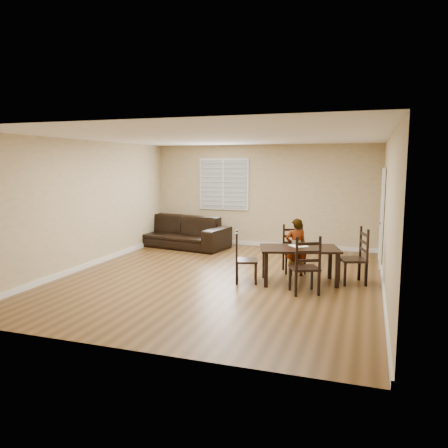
{
  "coord_description": "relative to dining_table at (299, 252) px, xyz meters",
  "views": [
    {
      "loc": [
        2.69,
        -7.84,
        2.22
      ],
      "look_at": [
        -0.08,
        0.42,
        1.0
      ],
      "focal_mm": 35.0,
      "sensor_mm": 36.0,
      "label": 1
    }
  ],
  "objects": [
    {
      "name": "child",
      "position": [
        -0.15,
        0.5,
        -0.0
      ],
      "size": [
        0.49,
        0.41,
        1.15
      ],
      "primitive_type": "imported",
      "rotation": [
        0.0,
        0.0,
        3.52
      ],
      "color": "gray",
      "rests_on": "ground"
    },
    {
      "name": "chair_near",
      "position": [
        -0.27,
        0.88,
        -0.14
      ],
      "size": [
        0.55,
        0.53,
        0.97
      ],
      "rotation": [
        0.0,
        0.0,
        0.35
      ],
      "color": "black",
      "rests_on": "ground"
    },
    {
      "name": "napkin",
      "position": [
        -0.05,
        0.15,
        0.09
      ],
      "size": [
        0.42,
        0.42,
        0.0
      ],
      "primitive_type": "cube",
      "rotation": [
        0.0,
        0.0,
        0.7
      ],
      "color": "silver",
      "rests_on": "dining_table"
    },
    {
      "name": "chair_far",
      "position": [
        0.24,
        -0.74,
        -0.12
      ],
      "size": [
        0.6,
        0.58,
        1.02
      ],
      "rotation": [
        0.0,
        0.0,
        3.59
      ],
      "color": "black",
      "rests_on": "ground"
    },
    {
      "name": "ground",
      "position": [
        -1.5,
        -0.13,
        -0.58
      ],
      "size": [
        7.0,
        7.0,
        0.0
      ],
      "primitive_type": "plane",
      "color": "brown",
      "rests_on": "ground"
    },
    {
      "name": "room",
      "position": [
        -1.46,
        0.05,
        1.23
      ],
      "size": [
        6.04,
        7.04,
        2.72
      ],
      "color": "#D0B98C",
      "rests_on": "ground"
    },
    {
      "name": "sofa",
      "position": [
        -3.67,
        2.57,
        -0.17
      ],
      "size": [
        2.94,
        1.56,
        0.82
      ],
      "primitive_type": "imported",
      "rotation": [
        0.0,
        0.0,
        -0.17
      ],
      "color": "black",
      "rests_on": "ground"
    },
    {
      "name": "chair_left",
      "position": [
        -1.05,
        -0.31,
        -0.14
      ],
      "size": [
        0.51,
        0.53,
        0.96
      ],
      "rotation": [
        0.0,
        0.0,
        1.85
      ],
      "color": "black",
      "rests_on": "ground"
    },
    {
      "name": "chair_right",
      "position": [
        1.06,
        0.32,
        -0.1
      ],
      "size": [
        0.57,
        0.59,
        1.05
      ],
      "rotation": [
        0.0,
        0.0,
        -1.25
      ],
      "color": "black",
      "rests_on": "ground"
    },
    {
      "name": "dining_table",
      "position": [
        0.0,
        0.0,
        0.0
      ],
      "size": [
        1.6,
        1.17,
        0.67
      ],
      "rotation": [
        0.0,
        0.0,
        0.28
      ],
      "color": "black",
      "rests_on": "ground"
    },
    {
      "name": "donut",
      "position": [
        -0.03,
        0.16,
        0.11
      ],
      "size": [
        0.09,
        0.09,
        0.03
      ],
      "color": "#B68541",
      "rests_on": "napkin"
    }
  ]
}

